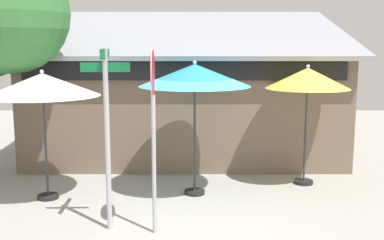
{
  "coord_description": "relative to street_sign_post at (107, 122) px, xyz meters",
  "views": [
    {
      "loc": [
        -0.07,
        -8.66,
        3.2
      ],
      "look_at": [
        -0.08,
        1.2,
        1.6
      ],
      "focal_mm": 43.39,
      "sensor_mm": 36.0,
      "label": 1
    }
  ],
  "objects": [
    {
      "name": "patio_umbrella_ivory_left",
      "position": [
        -1.59,
        1.62,
        0.48
      ],
      "size": [
        2.33,
        2.33,
        2.71
      ],
      "color": "black",
      "rests_on": "ground"
    },
    {
      "name": "patio_umbrella_mustard_right",
      "position": [
        4.05,
        2.68,
        0.52
      ],
      "size": [
        1.9,
        1.9,
        2.77
      ],
      "color": "black",
      "rests_on": "ground"
    },
    {
      "name": "stop_sign",
      "position": [
        0.81,
        -0.18,
        0.32
      ],
      "size": [
        0.07,
        0.83,
        3.16
      ],
      "color": "#A8AAB2",
      "rests_on": "ground"
    },
    {
      "name": "street_sign_post",
      "position": [
        0.0,
        0.0,
        0.0
      ],
      "size": [
        0.83,
        0.89,
        3.15
      ],
      "color": "#A8AAB2",
      "rests_on": "ground"
    },
    {
      "name": "ground_plane",
      "position": [
        1.52,
        0.9,
        -1.96
      ],
      "size": [
        28.0,
        28.0,
        0.1
      ],
      "primitive_type": "cube",
      "color": "#9E9B93"
    },
    {
      "name": "cafe_building",
      "position": [
        1.26,
        5.77,
        -0.34
      ],
      "size": [
        8.9,
        5.2,
        4.3
      ],
      "color": "#705B4C",
      "rests_on": "ground"
    },
    {
      "name": "patio_umbrella_teal_center",
      "position": [
        1.5,
        1.93,
        0.65
      ],
      "size": [
        2.36,
        2.36,
        2.88
      ],
      "color": "black",
      "rests_on": "ground"
    }
  ]
}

